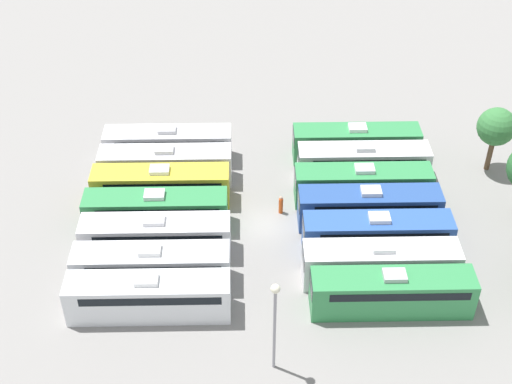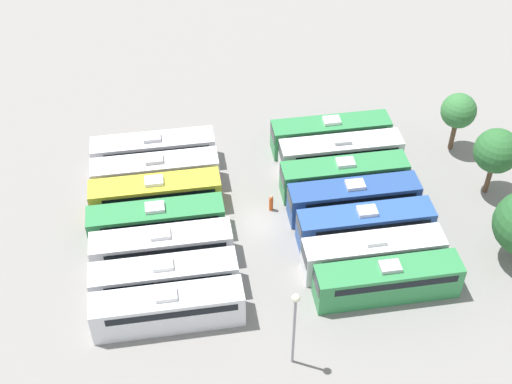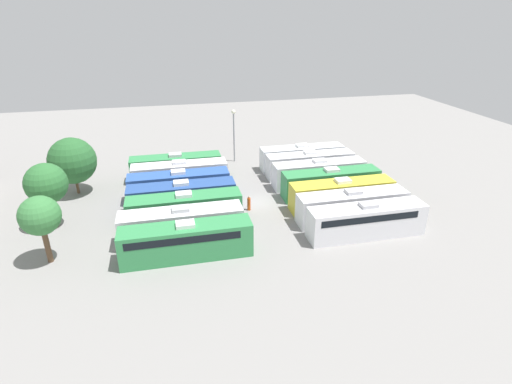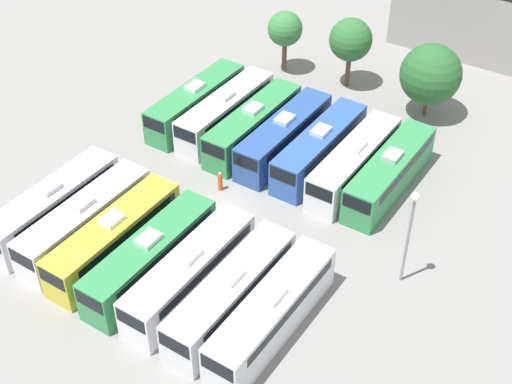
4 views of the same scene
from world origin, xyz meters
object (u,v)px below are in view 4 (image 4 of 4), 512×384
Objects in this scene: bus_2 at (115,236)px; bus_0 at (54,204)px; bus_5 at (232,292)px; bus_8 at (226,111)px; bus_3 at (151,256)px; light_pole at (411,223)px; bus_13 at (390,172)px; bus_4 at (190,272)px; bus_10 at (284,135)px; bus_7 at (196,102)px; worker_person at (220,182)px; tree_0 at (285,29)px; tree_1 at (351,40)px; bus_11 at (320,147)px; bus_1 at (86,220)px; bus_9 at (253,124)px; tree_2 at (431,74)px; bus_12 at (355,162)px; bus_6 at (272,312)px.

bus_0 is at bearing 178.74° from bus_2.
bus_5 is 21.48m from bus_8.
bus_3 is 17.21m from light_pole.
light_pole is (4.99, -8.52, 3.44)m from bus_13.
bus_3 is 3.13m from bus_4.
bus_10 is at bearing 100.86° from bus_4.
bus_7 is (-12.50, 17.05, 0.00)m from bus_4.
bus_8 is 6.78× the size of worker_person.
bus_5 is at bearing -99.69° from bus_13.
bus_7 is 25.41m from light_pole.
bus_10 is at bearing -58.24° from tree_0.
tree_1 is (-10.27, 12.54, 3.03)m from bus_13.
bus_8 is 1.85× the size of tree_0.
bus_5 and bus_11 have the same top height.
bus_1 is at bearing 177.55° from bus_3.
bus_9 is (3.13, 16.81, 0.00)m from bus_1.
bus_7 is at bearing 118.44° from bus_3.
bus_4 is 1.00× the size of bus_8.
tree_1 is at bearing 88.09° from worker_person.
bus_2 is 16.97m from bus_9.
light_pole reaches higher than bus_7.
bus_9 is at bearing -99.78° from tree_1.
bus_11 is (-3.24, 17.05, 0.00)m from bus_5.
tree_0 is 0.91× the size of tree_2.
bus_12 is 12.33m from tree_2.
worker_person is at bearing -115.21° from tree_2.
bus_4 is 1.69× the size of tree_1.
bus_4 and bus_12 have the same top height.
bus_11 is at bearing -72.00° from tree_1.
bus_9 is at bearing 79.46° from bus_1.
bus_13 is at bearing 120.36° from light_pole.
bus_1 is at bearing -100.54° from bus_9.
bus_10 is at bearing 150.15° from light_pole.
bus_1 is 1.00× the size of bus_10.
bus_9 is 16.17m from tree_2.
bus_2 is at bearing -179.11° from bus_5.
bus_11 reaches higher than worker_person.
bus_12 is at bearing -4.43° from bus_11.
bus_4 is 30.72m from tree_0.
bus_4 is at bearing 1.42° from bus_2.
bus_6 is at bearing 1.01° from bus_2.
bus_10 is 1.52× the size of light_pole.
bus_8 is 11.81m from tree_0.
tree_0 is (-13.88, 11.93, 2.74)m from bus_12.
bus_4 and bus_13 have the same top height.
worker_person is at bearing 115.61° from bus_4.
bus_11 and bus_12 have the same top height.
bus_9 is 1.00× the size of bus_11.
bus_0 is 6.08m from bus_2.
bus_13 is at bearing 0.23° from bus_7.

